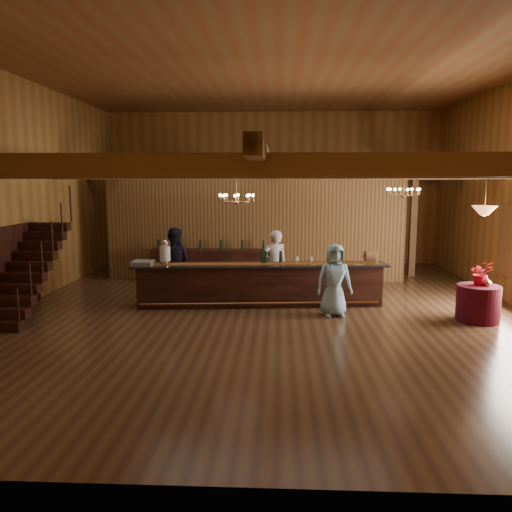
{
  "coord_description": "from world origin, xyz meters",
  "views": [
    {
      "loc": [
        0.24,
        -11.53,
        3.0
      ],
      "look_at": [
        -0.32,
        0.47,
        1.21
      ],
      "focal_mm": 35.0,
      "sensor_mm": 36.0,
      "label": 1
    }
  ],
  "objects_px": {
    "bartender": "(275,264)",
    "tasting_bar": "(260,284)",
    "chandelier_left": "(237,198)",
    "beverage_dispenser": "(165,252)",
    "pendant_lamp": "(484,210)",
    "round_table": "(478,303)",
    "floor_plant": "(373,261)",
    "staff_second": "(174,262)",
    "guest": "(334,280)",
    "backbar_shelf": "(211,266)",
    "chandelier_right": "(404,192)",
    "raffle_drum": "(371,256)"
  },
  "relations": [
    {
      "from": "tasting_bar",
      "to": "raffle_drum",
      "type": "distance_m",
      "value": 2.77
    },
    {
      "from": "bartender",
      "to": "raffle_drum",
      "type": "bearing_deg",
      "value": 149.25
    },
    {
      "from": "raffle_drum",
      "to": "chandelier_left",
      "type": "distance_m",
      "value": 3.56
    },
    {
      "from": "tasting_bar",
      "to": "chandelier_right",
      "type": "relative_size",
      "value": 7.76
    },
    {
      "from": "tasting_bar",
      "to": "bartender",
      "type": "xyz_separation_m",
      "value": [
        0.35,
        0.77,
        0.37
      ]
    },
    {
      "from": "pendant_lamp",
      "to": "guest",
      "type": "height_order",
      "value": "pendant_lamp"
    },
    {
      "from": "beverage_dispenser",
      "to": "tasting_bar",
      "type": "bearing_deg",
      "value": 3.73
    },
    {
      "from": "tasting_bar",
      "to": "staff_second",
      "type": "relative_size",
      "value": 3.4
    },
    {
      "from": "tasting_bar",
      "to": "staff_second",
      "type": "bearing_deg",
      "value": 154.5
    },
    {
      "from": "pendant_lamp",
      "to": "staff_second",
      "type": "distance_m",
      "value": 7.5
    },
    {
      "from": "raffle_drum",
      "to": "staff_second",
      "type": "bearing_deg",
      "value": 172.32
    },
    {
      "from": "backbar_shelf",
      "to": "pendant_lamp",
      "type": "distance_m",
      "value": 7.71
    },
    {
      "from": "guest",
      "to": "backbar_shelf",
      "type": "bearing_deg",
      "value": 122.69
    },
    {
      "from": "pendant_lamp",
      "to": "floor_plant",
      "type": "relative_size",
      "value": 0.76
    },
    {
      "from": "pendant_lamp",
      "to": "bartender",
      "type": "height_order",
      "value": "pendant_lamp"
    },
    {
      "from": "bartender",
      "to": "floor_plant",
      "type": "height_order",
      "value": "bartender"
    },
    {
      "from": "round_table",
      "to": "bartender",
      "type": "height_order",
      "value": "bartender"
    },
    {
      "from": "tasting_bar",
      "to": "pendant_lamp",
      "type": "relative_size",
      "value": 6.9
    },
    {
      "from": "backbar_shelf",
      "to": "pendant_lamp",
      "type": "xyz_separation_m",
      "value": [
        6.35,
        -3.95,
        1.9
      ]
    },
    {
      "from": "beverage_dispenser",
      "to": "chandelier_left",
      "type": "bearing_deg",
      "value": -6.85
    },
    {
      "from": "round_table",
      "to": "backbar_shelf",
      "type": "bearing_deg",
      "value": 148.13
    },
    {
      "from": "pendant_lamp",
      "to": "staff_second",
      "type": "xyz_separation_m",
      "value": [
        -7.06,
        2.03,
        -1.49
      ]
    },
    {
      "from": "beverage_dispenser",
      "to": "chandelier_right",
      "type": "distance_m",
      "value": 6.01
    },
    {
      "from": "raffle_drum",
      "to": "chandelier_left",
      "type": "height_order",
      "value": "chandelier_left"
    },
    {
      "from": "round_table",
      "to": "chandelier_left",
      "type": "bearing_deg",
      "value": 171.28
    },
    {
      "from": "chandelier_right",
      "to": "round_table",
      "type": "bearing_deg",
      "value": -53.99
    },
    {
      "from": "beverage_dispenser",
      "to": "chandelier_left",
      "type": "distance_m",
      "value": 2.21
    },
    {
      "from": "bartender",
      "to": "tasting_bar",
      "type": "bearing_deg",
      "value": 49.06
    },
    {
      "from": "chandelier_right",
      "to": "bartender",
      "type": "distance_m",
      "value": 3.67
    },
    {
      "from": "beverage_dispenser",
      "to": "chandelier_right",
      "type": "relative_size",
      "value": 0.75
    },
    {
      "from": "chandelier_right",
      "to": "backbar_shelf",
      "type": "bearing_deg",
      "value": 156.61
    },
    {
      "from": "round_table",
      "to": "chandelier_left",
      "type": "height_order",
      "value": "chandelier_left"
    },
    {
      "from": "chandelier_left",
      "to": "tasting_bar",
      "type": "bearing_deg",
      "value": 34.13
    },
    {
      "from": "beverage_dispenser",
      "to": "floor_plant",
      "type": "distance_m",
      "value": 6.73
    },
    {
      "from": "floor_plant",
      "to": "pendant_lamp",
      "type": "bearing_deg",
      "value": -72.99
    },
    {
      "from": "pendant_lamp",
      "to": "backbar_shelf",
      "type": "bearing_deg",
      "value": 148.13
    },
    {
      "from": "beverage_dispenser",
      "to": "bartender",
      "type": "xyz_separation_m",
      "value": [
        2.64,
        0.92,
        -0.43
      ]
    },
    {
      "from": "staff_second",
      "to": "guest",
      "type": "xyz_separation_m",
      "value": [
        3.99,
        -1.73,
        -0.09
      ]
    },
    {
      "from": "raffle_drum",
      "to": "backbar_shelf",
      "type": "relative_size",
      "value": 0.1
    },
    {
      "from": "raffle_drum",
      "to": "guest",
      "type": "height_order",
      "value": "guest"
    },
    {
      "from": "guest",
      "to": "tasting_bar",
      "type": "bearing_deg",
      "value": 143.48
    },
    {
      "from": "beverage_dispenser",
      "to": "pendant_lamp",
      "type": "bearing_deg",
      "value": -8.26
    },
    {
      "from": "chandelier_right",
      "to": "staff_second",
      "type": "distance_m",
      "value": 6.08
    },
    {
      "from": "pendant_lamp",
      "to": "staff_second",
      "type": "bearing_deg",
      "value": 163.96
    },
    {
      "from": "beverage_dispenser",
      "to": "pendant_lamp",
      "type": "height_order",
      "value": "pendant_lamp"
    },
    {
      "from": "beverage_dispenser",
      "to": "pendant_lamp",
      "type": "xyz_separation_m",
      "value": [
        7.06,
        -1.02,
        1.09
      ]
    },
    {
      "from": "pendant_lamp",
      "to": "bartender",
      "type": "xyz_separation_m",
      "value": [
        -4.42,
        1.94,
        -1.51
      ]
    },
    {
      "from": "bartender",
      "to": "staff_second",
      "type": "xyz_separation_m",
      "value": [
        -2.64,
        0.09,
        0.02
      ]
    },
    {
      "from": "beverage_dispenser",
      "to": "staff_second",
      "type": "bearing_deg",
      "value": 90.0
    },
    {
      "from": "chandelier_left",
      "to": "backbar_shelf",
      "type": "bearing_deg",
      "value": 108.41
    }
  ]
}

